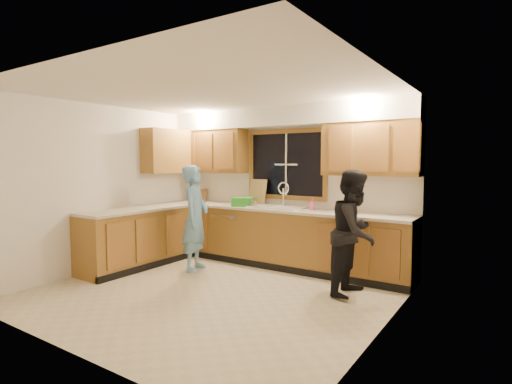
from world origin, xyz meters
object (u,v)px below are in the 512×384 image
sink (277,211)px  man (195,218)px  woman (354,232)px  dish_crate (243,202)px  dishwasher (234,234)px  knife_block (202,195)px  stove (107,244)px  soap_bottle (312,204)px  bowl (354,211)px

sink → man: (-0.90, -0.92, -0.07)m
woman → dish_crate: woman is taller
sink → dishwasher: size_ratio=1.05×
sink → woman: woman is taller
woman → knife_block: (-3.20, 0.83, 0.26)m
man → knife_block: (-0.80, 1.09, 0.23)m
stove → woman: woman is taller
stove → knife_block: size_ratio=4.02×
woman → soap_bottle: size_ratio=8.89×
woman → knife_block: 3.31m
man → dish_crate: bearing=-43.0°
sink → soap_bottle: 0.59m
sink → soap_bottle: sink is taller
dishwasher → stove: size_ratio=0.91×
woman → bowl: woman is taller
man → sink: bearing=-66.5°
stove → woman: 3.51m
sink → knife_block: bearing=174.3°
stove → knife_block: 2.08m
man → knife_block: 1.37m
man → bowl: size_ratio=8.05×
man → knife_block: bearing=14.3°
woman → dish_crate: bearing=77.1°
sink → soap_bottle: bearing=6.9°
sink → dishwasher: (-0.85, -0.01, -0.45)m
soap_bottle → man: bearing=-146.1°
stove → soap_bottle: size_ratio=5.16×
man → dish_crate: man is taller
dishwasher → soap_bottle: soap_bottle is taller
soap_bottle → woman: bearing=-38.3°
man → woman: bearing=-106.0°
dish_crate → knife_block: bearing=166.1°
man → soap_bottle: size_ratio=9.15×
dishwasher → stove: (-0.95, -1.81, 0.04)m
woman → dish_crate: (-2.08, 0.56, 0.22)m
dishwasher → man: bearing=-93.1°
stove → dish_crate: 2.17m
knife_block → dish_crate: size_ratio=0.73×
sink → soap_bottle: size_ratio=4.93×
sink → man: man is taller
dishwasher → man: man is taller
man → woman: (2.39, 0.26, -0.02)m
sink → dishwasher: bearing=-179.0°
man → dish_crate: 0.89m
bowl → knife_block: bearing=178.1°
sink → bowl: (1.22, 0.07, 0.08)m
woman → knife_block: woman is taller
knife_block → dishwasher: bearing=-29.8°
dish_crate → man: bearing=-110.9°
dishwasher → dish_crate: (0.26, -0.09, 0.58)m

